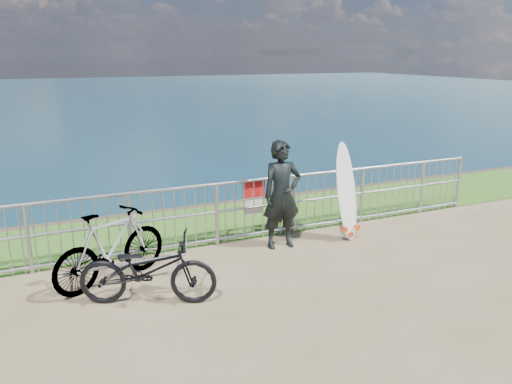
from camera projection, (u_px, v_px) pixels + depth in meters
name	position (u px, v px, depth m)	size (l,w,h in m)	color
grass_strip	(223.00, 221.00, 9.95)	(120.00, 120.00, 0.00)	#2D5E19
railing	(245.00, 209.00, 8.83)	(10.06, 0.10, 1.13)	#979A9F
surfer	(282.00, 195.00, 8.46)	(0.68, 0.45, 1.86)	black
surfboard	(347.00, 195.00, 8.86)	(0.55, 0.51, 1.77)	white
bicycle_near	(148.00, 270.00, 6.62)	(0.64, 1.83, 0.96)	black
bicycle_far	(111.00, 247.00, 7.19)	(0.52, 1.85, 1.11)	black
bike_rack	(126.00, 266.00, 7.17)	(1.72, 0.05, 0.36)	#979A9F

